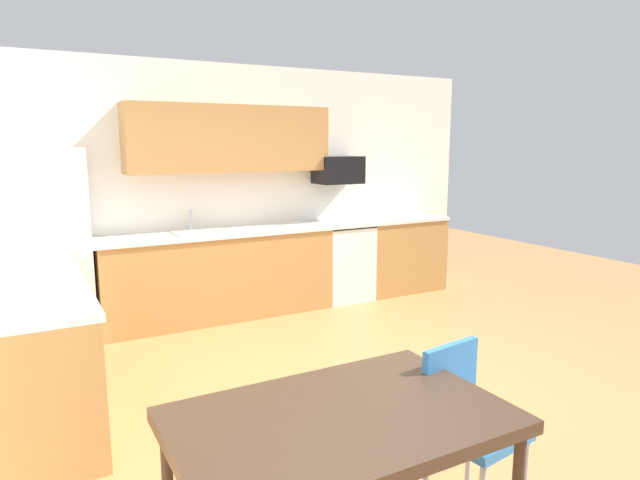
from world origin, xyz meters
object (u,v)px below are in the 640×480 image
Objects in this scene: refrigerator at (43,250)px; dining_table at (340,427)px; oven_range at (342,261)px; chair_near_table at (466,416)px; microwave at (338,170)px.

refrigerator is 1.30× the size of dining_table.
oven_range is 0.65× the size of dining_table.
oven_range is at bearing 68.07° from chair_near_table.
refrigerator is 3.26m from microwave.
microwave reaches higher than oven_range.
oven_range is 3.95m from chair_near_table.
dining_table is (-2.25, -3.83, -0.86)m from microwave.
dining_table is at bearing -121.10° from oven_range.
microwave reaches higher than chair_near_table.
microwave is 4.52m from dining_table.
microwave is (0.00, 0.10, 1.09)m from oven_range.
oven_range is at bearing 1.44° from refrigerator.
refrigerator is 3.78m from dining_table.
oven_range is 1.07× the size of chair_near_table.
oven_range reaches higher than dining_table.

